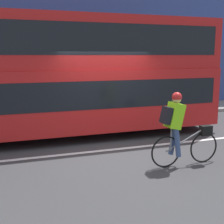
% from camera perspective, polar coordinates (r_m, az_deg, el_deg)
% --- Properties ---
extents(ground_plane, '(80.00, 80.00, 0.00)m').
position_cam_1_polar(ground_plane, '(7.90, 0.90, -7.38)').
color(ground_plane, '#38383A').
extents(road_center_line, '(50.00, 0.14, 0.01)m').
position_cam_1_polar(road_center_line, '(8.12, 0.29, -6.85)').
color(road_center_line, silver).
rests_on(road_center_line, ground_plane).
extents(sidewalk_curb, '(60.00, 2.16, 0.12)m').
position_cam_1_polar(sidewalk_curb, '(12.50, -6.94, -0.53)').
color(sidewalk_curb, gray).
rests_on(sidewalk_curb, ground_plane).
extents(building_facade, '(60.00, 0.30, 6.70)m').
position_cam_1_polar(building_facade, '(13.51, -8.42, 14.26)').
color(building_facade, '#33478C').
rests_on(building_facade, ground_plane).
extents(bus, '(11.82, 2.53, 3.49)m').
position_cam_1_polar(bus, '(9.18, -17.12, 7.00)').
color(bus, black).
rests_on(bus, ground_plane).
extents(cyclist_on_bike, '(1.67, 0.32, 1.64)m').
position_cam_1_polar(cyclist_on_bike, '(6.90, 12.19, -2.65)').
color(cyclist_on_bike, black).
rests_on(cyclist_on_bike, ground_plane).
extents(street_sign_post, '(0.36, 0.09, 2.68)m').
position_cam_1_polar(street_sign_post, '(13.96, 12.22, 6.88)').
color(street_sign_post, '#59595B').
rests_on(street_sign_post, sidewalk_curb).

